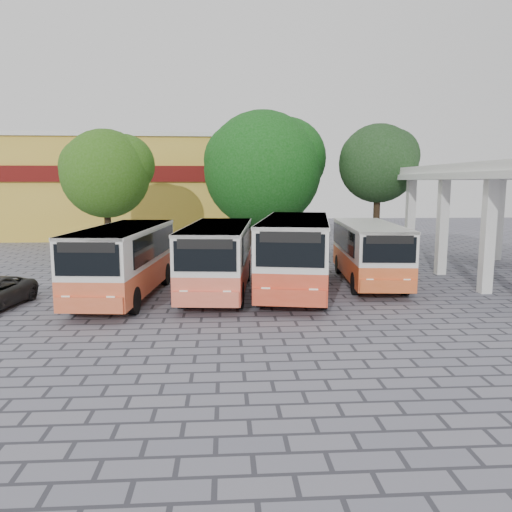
{
  "coord_description": "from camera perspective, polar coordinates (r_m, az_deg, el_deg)",
  "views": [
    {
      "loc": [
        -2.93,
        -17.87,
        4.58
      ],
      "look_at": [
        -1.63,
        2.82,
        1.5
      ],
      "focal_mm": 35.0,
      "sensor_mm": 36.0,
      "label": 1
    }
  ],
  "objects": [
    {
      "name": "tree_left",
      "position": [
        31.43,
        -16.69,
        9.3
      ],
      "size": [
        5.52,
        5.26,
        7.7
      ],
      "color": "black",
      "rests_on": "ground"
    },
    {
      "name": "tree_middle",
      "position": [
        32.77,
        0.92,
        10.25
      ],
      "size": [
        7.95,
        7.57,
        9.14
      ],
      "color": "black",
      "rests_on": "ground"
    },
    {
      "name": "ground",
      "position": [
        18.67,
        5.57,
        -5.78
      ],
      "size": [
        90.0,
        90.0,
        0.0
      ],
      "primitive_type": "plane",
      "color": "slate",
      "rests_on": "ground"
    },
    {
      "name": "bus_centre_left",
      "position": [
        20.59,
        -4.35,
        0.22
      ],
      "size": [
        3.14,
        8.07,
        2.84
      ],
      "rotation": [
        0.0,
        0.0,
        -0.1
      ],
      "color": "#EA6447",
      "rests_on": "ground"
    },
    {
      "name": "bus_far_left",
      "position": [
        20.41,
        -14.83,
        -0.12
      ],
      "size": [
        3.15,
        8.05,
        2.83
      ],
      "rotation": [
        0.0,
        0.0,
        -0.1
      ],
      "color": "#DD5B32",
      "rests_on": "ground"
    },
    {
      "name": "tree_right",
      "position": [
        32.37,
        13.9,
        10.49
      ],
      "size": [
        5.09,
        4.85,
        8.15
      ],
      "color": "#342617",
      "rests_on": "ground"
    },
    {
      "name": "shophouse_block",
      "position": [
        44.59,
        -14.16,
        7.66
      ],
      "size": [
        20.4,
        10.4,
        8.3
      ],
      "color": "gold",
      "rests_on": "ground"
    },
    {
      "name": "bus_far_right",
      "position": [
        23.17,
        12.81,
        0.78
      ],
      "size": [
        2.94,
        7.71,
        2.72
      ],
      "rotation": [
        0.0,
        0.0,
        -0.09
      ],
      "color": "#DC5A26",
      "rests_on": "ground"
    },
    {
      "name": "bus_centre_right",
      "position": [
        20.87,
        4.55,
        0.75
      ],
      "size": [
        4.14,
        8.96,
        3.1
      ],
      "rotation": [
        0.0,
        0.0,
        -0.19
      ],
      "color": "#D74325",
      "rests_on": "ground"
    }
  ]
}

